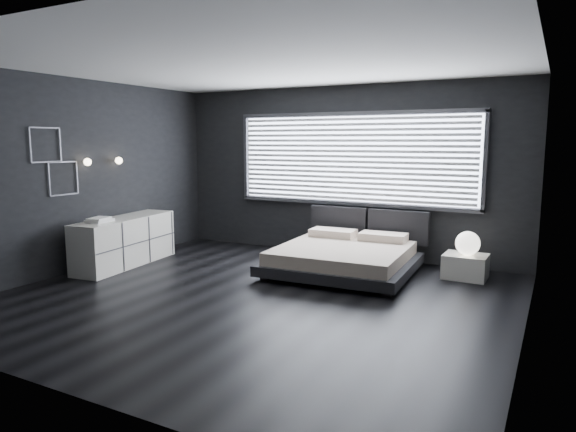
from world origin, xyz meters
The scene contains 12 objects.
room centered at (0.00, 0.00, 1.40)m, with size 6.04×6.00×2.80m.
window centered at (0.20, 2.70, 1.61)m, with size 4.14×0.09×1.52m.
headboard centered at (0.52, 2.64, 0.57)m, with size 1.96×0.16×0.52m.
sconce_near centered at (-2.88, 0.05, 1.60)m, with size 0.18×0.11×0.11m.
sconce_far centered at (-2.88, 0.65, 1.60)m, with size 0.18×0.11×0.11m.
wall_art_upper centered at (-2.98, -0.55, 1.85)m, with size 0.01×0.48×0.48m.
wall_art_lower centered at (-2.98, -0.30, 1.38)m, with size 0.01×0.48×0.48m.
bed centered at (0.51, 1.59, 0.24)m, with size 2.07×1.99×0.51m.
nightstand centered at (2.12, 2.14, 0.17)m, with size 0.58×0.48×0.34m, color silver.
orb_lamp centered at (2.14, 2.11, 0.50)m, with size 0.33×0.33×0.33m, color white.
dresser centered at (-2.65, 0.48, 0.37)m, with size 0.72×1.90×0.74m.
book_stack centered at (-2.62, -0.02, 0.77)m, with size 0.30×0.37×0.07m.
Camera 1 is at (3.21, -5.19, 1.91)m, focal length 32.00 mm.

